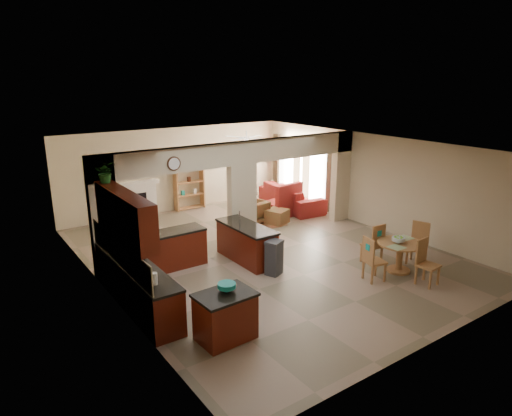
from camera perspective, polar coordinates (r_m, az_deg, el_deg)
floor at (r=11.89m, az=0.95°, el=-5.71°), size 10.00×10.00×0.00m
ceiling at (r=11.15m, az=1.01°, el=7.76°), size 10.00×10.00×0.00m
wall_back at (r=15.65m, az=-9.88°, el=4.79°), size 8.00×0.00×8.00m
wall_front at (r=8.17m, az=22.23°, el=-6.91°), size 8.00×0.00×8.00m
wall_left at (r=9.74m, az=-18.45°, el=-2.83°), size 0.00×10.00×10.00m
wall_right at (r=14.10m, az=14.27°, el=3.27°), size 0.00×10.00×10.00m
partition_left_pier at (r=10.74m, az=-18.51°, el=-1.09°), size 0.60×0.25×2.80m
partition_center_pier at (r=12.31m, az=-1.76°, el=0.48°), size 0.80×0.25×2.20m
partition_right_pier at (r=14.54m, az=10.53°, el=3.88°), size 0.60×0.25×2.80m
partition_header at (r=12.01m, az=-1.82°, el=6.92°), size 8.00×0.25×0.60m
kitchen_counter at (r=10.06m, az=-13.51°, el=-7.52°), size 2.52×3.29×1.48m
upper_cabinets at (r=8.90m, az=-16.12°, el=-0.87°), size 0.35×2.40×0.90m
peninsula at (r=11.31m, az=-1.17°, el=-4.39°), size 0.70×1.85×0.91m
wall_clock at (r=10.93m, az=-10.22°, el=5.48°), size 0.34×0.03×0.34m
rug at (r=14.15m, az=-0.11°, el=-2.04°), size 1.60×1.30×0.01m
fireplace at (r=15.08m, az=-14.95°, el=0.97°), size 1.60×0.35×1.20m
shelving_unit at (r=15.74m, az=-8.36°, el=3.06°), size 1.00×0.32×1.80m
window_a at (r=15.67m, az=7.81°, el=4.15°), size 0.02×0.90×1.90m
window_b at (r=16.93m, az=3.90°, el=5.16°), size 0.02×0.90×1.90m
glazed_door at (r=16.32m, az=5.77°, el=4.16°), size 0.02×0.70×2.10m
drape_a_left at (r=15.22m, az=9.23°, el=3.73°), size 0.10×0.28×2.30m
drape_a_right at (r=16.08m, az=6.26°, el=4.51°), size 0.10×0.28×2.30m
drape_b_left at (r=16.45m, az=5.11°, el=4.81°), size 0.10×0.28×2.30m
drape_b_right at (r=17.37m, az=2.55°, el=5.46°), size 0.10×0.28×2.30m
ceiling_fan at (r=14.47m, az=-1.20°, el=8.76°), size 1.00×1.00×0.10m
kitchen_island at (r=8.13m, az=-3.85°, el=-13.34°), size 1.03×0.76×0.87m
teal_bowl at (r=7.97m, az=-3.69°, el=-9.85°), size 0.32×0.32×0.15m
trash_can at (r=10.57m, az=2.27°, el=-6.37°), size 0.45×0.42×0.76m
dining_table at (r=11.18m, az=17.55°, el=-5.27°), size 1.06×1.06×0.72m
fruit_bowl at (r=11.03m, az=17.38°, el=-3.80°), size 0.30×0.30×0.16m
sofa at (r=15.87m, az=4.44°, el=1.43°), size 2.84×1.37×0.80m
chaise at (r=15.14m, az=3.27°, el=0.02°), size 1.21×1.04×0.44m
armchair at (r=14.26m, az=-0.26°, el=-0.44°), size 0.87×0.89×0.70m
ottoman at (r=14.22m, az=2.64°, el=-1.06°), size 0.79×0.79×0.44m
plant at (r=9.61m, az=-18.29°, el=4.29°), size 0.47×0.44×0.44m
chair_north at (r=11.44m, az=14.63°, el=-4.18°), size 0.44×0.45×1.02m
chair_east at (r=11.85m, az=19.65°, el=-3.91°), size 0.53×0.53×1.02m
chair_south at (r=10.71m, az=20.38°, el=-6.12°), size 0.46×0.46×1.02m
chair_west at (r=10.49m, az=14.27°, el=-6.04°), size 0.50×0.50×1.02m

